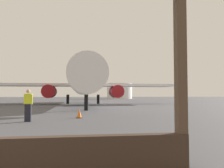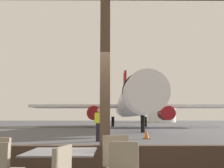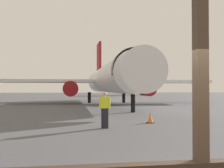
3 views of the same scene
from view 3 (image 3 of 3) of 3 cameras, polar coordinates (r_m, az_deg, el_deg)
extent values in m
plane|color=#4C4C51|center=(44.24, -6.13, -3.53)|extent=(220.00, 220.00, 0.00)
cube|color=#4C3828|center=(4.66, 18.24, -1.10)|extent=(0.20, 0.20, 3.69)
cylinder|color=silver|center=(34.78, -0.58, 1.12)|extent=(3.52, 28.28, 3.52)
cone|color=silver|center=(19.65, 5.95, 2.87)|extent=(3.34, 2.60, 3.34)
cylinder|color=black|center=(21.49, 4.65, 2.93)|extent=(3.59, 0.90, 3.59)
cube|color=silver|center=(35.94, -12.70, 0.60)|extent=(13.07, 4.20, 0.36)
cube|color=silver|center=(37.96, 10.25, 0.50)|extent=(13.07, 4.20, 0.36)
cylinder|color=maroon|center=(34.45, -8.78, -1.01)|extent=(1.90, 3.20, 1.90)
cylinder|color=maroon|center=(35.86, 7.27, -1.02)|extent=(1.90, 3.20, 1.90)
cube|color=maroon|center=(47.62, -2.78, 5.53)|extent=(0.36, 4.40, 5.20)
cylinder|color=black|center=(21.76, 4.48, -4.08)|extent=(0.36, 0.36, 1.46)
cylinder|color=black|center=(36.96, -4.82, -2.87)|extent=(0.44, 0.44, 1.46)
cylinder|color=black|center=(37.60, 2.51, -2.85)|extent=(0.44, 0.44, 1.46)
cube|color=black|center=(12.88, -1.54, -7.26)|extent=(0.32, 0.20, 0.95)
cube|color=yellow|center=(12.82, -1.54, -3.93)|extent=(0.40, 0.22, 0.55)
sphere|color=tan|center=(12.81, -1.54, -2.12)|extent=(0.22, 0.22, 0.22)
cylinder|color=yellow|center=(12.74, -0.54, -4.06)|extent=(0.09, 0.09, 0.52)
cylinder|color=yellow|center=(12.92, -2.53, -4.02)|extent=(0.09, 0.09, 0.52)
cone|color=orange|center=(15.05, 8.11, -7.13)|extent=(0.32, 0.32, 0.55)
cube|color=black|center=(15.08, 8.11, -8.11)|extent=(0.36, 0.36, 0.03)
cylinder|color=white|center=(83.77, 4.08, -0.54)|extent=(8.96, 8.96, 5.46)
camera|label=1|loc=(4.37, 85.18, -5.33)|focal=37.12mm
camera|label=2|loc=(2.48, 102.85, -15.25)|focal=40.73mm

